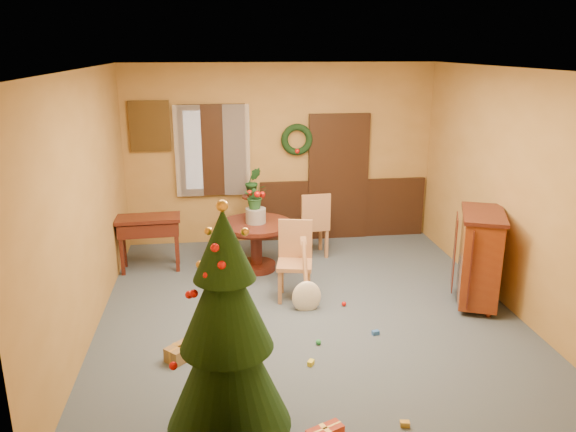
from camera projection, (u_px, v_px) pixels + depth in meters
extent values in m
plane|color=#3A4654|center=(308.00, 311.00, 6.93)|extent=(5.50, 5.50, 0.00)
plane|color=silver|center=(310.00, 69.00, 6.09)|extent=(5.50, 5.50, 0.00)
plane|color=olive|center=(281.00, 154.00, 9.12)|extent=(5.00, 0.00, 5.00)
plane|color=olive|center=(374.00, 299.00, 3.90)|extent=(5.00, 0.00, 5.00)
plane|color=olive|center=(86.00, 205.00, 6.20)|extent=(0.00, 5.50, 5.50)
plane|color=olive|center=(511.00, 191.00, 6.82)|extent=(0.00, 5.50, 5.50)
cube|color=black|center=(343.00, 209.00, 9.49)|extent=(2.80, 0.06, 1.00)
cube|color=black|center=(338.00, 177.00, 9.30)|extent=(1.00, 0.08, 2.10)
cube|color=white|center=(338.00, 180.00, 9.35)|extent=(0.80, 0.03, 1.90)
cube|color=black|center=(213.00, 150.00, 8.91)|extent=(1.05, 0.08, 1.45)
cube|color=white|center=(213.00, 150.00, 8.93)|extent=(0.88, 0.03, 1.25)
cube|color=white|center=(188.00, 152.00, 8.81)|extent=(0.42, 0.02, 1.45)
cube|color=white|center=(237.00, 150.00, 8.90)|extent=(0.42, 0.02, 1.45)
torus|color=black|center=(297.00, 140.00, 9.00)|extent=(0.51, 0.11, 0.51)
cube|color=#4C3819|center=(150.00, 126.00, 8.68)|extent=(0.62, 0.05, 0.78)
cube|color=gray|center=(150.00, 126.00, 8.71)|extent=(0.48, 0.02, 0.62)
cylinder|color=black|center=(256.00, 224.00, 8.03)|extent=(1.04, 1.04, 0.06)
cylinder|color=black|center=(256.00, 228.00, 8.05)|extent=(0.93, 0.93, 0.04)
cylinder|color=black|center=(256.00, 246.00, 8.13)|extent=(0.17, 0.17, 0.58)
cylinder|color=black|center=(257.00, 266.00, 8.22)|extent=(0.56, 0.56, 0.09)
cylinder|color=slate|center=(256.00, 216.00, 7.99)|extent=(0.29, 0.29, 0.21)
imported|color=#1E4C23|center=(255.00, 196.00, 7.91)|extent=(0.32, 0.28, 0.36)
cube|color=#A36B41|center=(295.00, 265.00, 7.15)|extent=(0.51, 0.51, 0.05)
cube|color=#A36B41|center=(295.00, 239.00, 7.26)|extent=(0.44, 0.12, 0.52)
cube|color=#A36B41|center=(309.00, 277.00, 7.38)|extent=(0.05, 0.05, 0.45)
cube|color=#A36B41|center=(282.00, 277.00, 7.40)|extent=(0.05, 0.05, 0.45)
cube|color=#A36B41|center=(308.00, 288.00, 7.04)|extent=(0.05, 0.05, 0.45)
cube|color=#A36B41|center=(280.00, 288.00, 7.06)|extent=(0.05, 0.05, 0.45)
cube|color=#A36B41|center=(312.00, 226.00, 8.68)|extent=(0.48, 0.48, 0.05)
cube|color=#A36B41|center=(316.00, 211.00, 8.41)|extent=(0.45, 0.08, 0.53)
cube|color=#A36B41|center=(304.00, 245.00, 8.55)|extent=(0.05, 0.05, 0.45)
cube|color=#A36B41|center=(326.00, 244.00, 8.62)|extent=(0.05, 0.05, 0.45)
cube|color=#A36B41|center=(299.00, 238.00, 8.89)|extent=(0.05, 0.05, 0.45)
cube|color=#A36B41|center=(320.00, 236.00, 8.96)|extent=(0.05, 0.05, 0.45)
cylinder|color=black|center=(254.00, 224.00, 8.86)|extent=(0.11, 0.11, 0.88)
cylinder|color=black|center=(253.00, 197.00, 8.73)|extent=(0.35, 0.35, 0.03)
imported|color=#19471E|center=(253.00, 182.00, 8.66)|extent=(0.27, 0.22, 0.45)
cylinder|color=#382111|center=(230.00, 431.00, 4.61)|extent=(0.13, 0.13, 0.22)
cone|color=black|center=(228.00, 359.00, 4.41)|extent=(1.01, 1.01, 1.19)
cone|color=black|center=(225.00, 295.00, 4.25)|extent=(0.73, 0.73, 0.87)
cone|color=black|center=(224.00, 244.00, 4.13)|extent=(0.48, 0.48, 0.55)
sphere|color=gold|center=(222.00, 206.00, 4.05)|extent=(0.09, 0.09, 0.09)
cube|color=black|center=(148.00, 218.00, 8.02)|extent=(0.93, 0.49, 0.05)
cube|color=black|center=(149.00, 228.00, 8.06)|extent=(0.87, 0.45, 0.19)
cube|color=black|center=(123.00, 246.00, 8.09)|extent=(0.07, 0.32, 0.74)
cube|color=black|center=(177.00, 244.00, 8.18)|extent=(0.07, 0.32, 0.74)
cube|color=#551609|center=(479.00, 258.00, 6.97)|extent=(0.74, 0.99, 1.10)
cube|color=black|center=(484.00, 214.00, 6.80)|extent=(0.81, 1.06, 0.04)
cylinder|color=black|center=(489.00, 313.00, 6.78)|extent=(0.06, 0.06, 0.08)
cylinder|color=black|center=(462.00, 288.00, 7.49)|extent=(0.06, 0.06, 0.08)
cube|color=#A42E15|center=(241.00, 344.00, 5.92)|extent=(0.33, 0.33, 0.24)
cube|color=#B58530|center=(241.00, 344.00, 5.92)|extent=(0.23, 0.15, 0.24)
cube|color=#B58530|center=(241.00, 344.00, 5.92)|extent=(0.15, 0.23, 0.24)
cube|color=brown|center=(180.00, 353.00, 5.84)|extent=(0.34, 0.34, 0.15)
cube|color=#B58530|center=(180.00, 353.00, 5.84)|extent=(0.22, 0.23, 0.16)
cube|color=#B58530|center=(180.00, 353.00, 5.84)|extent=(0.17, 0.17, 0.16)
cube|color=#2A5EB7|center=(376.00, 333.00, 6.36)|extent=(0.09, 0.06, 0.05)
sphere|color=green|center=(318.00, 342.00, 6.14)|extent=(0.06, 0.06, 0.06)
cube|color=yellow|center=(311.00, 363.00, 5.75)|extent=(0.09, 0.09, 0.05)
sphere|color=red|center=(344.00, 304.00, 7.05)|extent=(0.06, 0.06, 0.06)
cube|color=gold|center=(405.00, 424.00, 4.82)|extent=(0.09, 0.06, 0.05)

